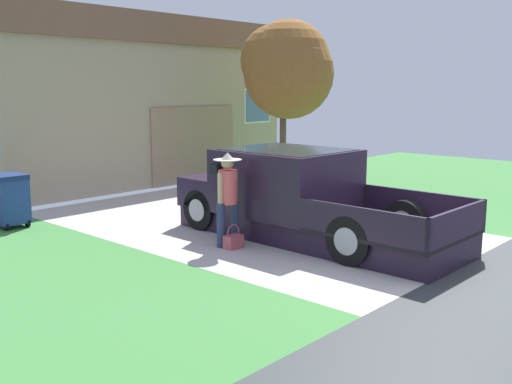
% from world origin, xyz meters
% --- Properties ---
extents(pickup_truck, '(2.17, 5.49, 1.63)m').
position_xyz_m(pickup_truck, '(0.02, 3.17, 0.74)').
color(pickup_truck, black).
rests_on(pickup_truck, ground).
extents(person_with_hat, '(0.51, 0.50, 1.66)m').
position_xyz_m(person_with_hat, '(-1.34, 3.58, 0.96)').
color(person_with_hat, navy).
rests_on(person_with_hat, ground).
extents(handbag, '(0.32, 0.21, 0.43)m').
position_xyz_m(handbag, '(-1.43, 3.36, 0.13)').
color(handbag, '#B24C56').
rests_on(handbag, ground).
extents(house_with_garage, '(9.85, 6.60, 4.77)m').
position_xyz_m(house_with_garage, '(2.14, 12.60, 2.41)').
color(house_with_garage, tan).
rests_on(house_with_garage, ground).
extents(front_yard_tree, '(2.43, 2.49, 4.57)m').
position_xyz_m(front_yard_tree, '(3.93, 6.64, 3.32)').
color(front_yard_tree, brown).
rests_on(front_yard_tree, ground).
extents(wheeled_trash_bin, '(0.60, 0.72, 1.07)m').
position_xyz_m(wheeled_trash_bin, '(-3.31, 7.82, 0.58)').
color(wheeled_trash_bin, navy).
rests_on(wheeled_trash_bin, ground).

